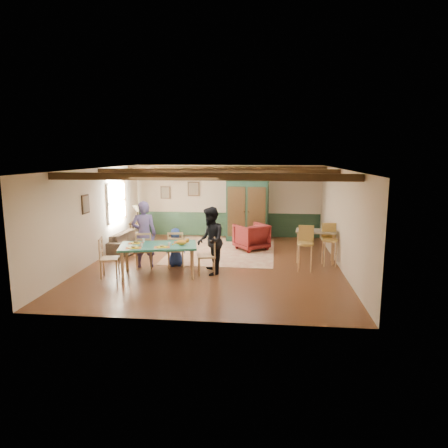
# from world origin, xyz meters

# --- Properties ---
(floor) EXTENTS (8.00, 8.00, 0.00)m
(floor) POSITION_xyz_m (0.00, 0.00, 0.00)
(floor) COLOR #482414
(floor) RESTS_ON ground
(wall_back) EXTENTS (7.00, 0.02, 2.70)m
(wall_back) POSITION_xyz_m (0.00, 4.00, 1.35)
(wall_back) COLOR beige
(wall_back) RESTS_ON floor
(wall_left) EXTENTS (0.02, 8.00, 2.70)m
(wall_left) POSITION_xyz_m (-3.50, 0.00, 1.35)
(wall_left) COLOR beige
(wall_left) RESTS_ON floor
(wall_right) EXTENTS (0.02, 8.00, 2.70)m
(wall_right) POSITION_xyz_m (3.50, 0.00, 1.35)
(wall_right) COLOR beige
(wall_right) RESTS_ON floor
(ceiling) EXTENTS (7.00, 8.00, 0.02)m
(ceiling) POSITION_xyz_m (0.00, 0.00, 2.70)
(ceiling) COLOR white
(ceiling) RESTS_ON wall_back
(wainscot_back) EXTENTS (6.95, 0.03, 0.90)m
(wainscot_back) POSITION_xyz_m (0.00, 3.98, 0.45)
(wainscot_back) COLOR #1E3724
(wainscot_back) RESTS_ON floor
(ceiling_beam_front) EXTENTS (6.95, 0.16, 0.16)m
(ceiling_beam_front) POSITION_xyz_m (0.00, -2.30, 2.61)
(ceiling_beam_front) COLOR black
(ceiling_beam_front) RESTS_ON ceiling
(ceiling_beam_mid) EXTENTS (6.95, 0.16, 0.16)m
(ceiling_beam_mid) POSITION_xyz_m (0.00, 0.40, 2.61)
(ceiling_beam_mid) COLOR black
(ceiling_beam_mid) RESTS_ON ceiling
(ceiling_beam_back) EXTENTS (6.95, 0.16, 0.16)m
(ceiling_beam_back) POSITION_xyz_m (0.00, 3.00, 2.61)
(ceiling_beam_back) COLOR black
(ceiling_beam_back) RESTS_ON ceiling
(window_left) EXTENTS (0.06, 1.60, 1.30)m
(window_left) POSITION_xyz_m (-3.47, 1.70, 1.55)
(window_left) COLOR white
(window_left) RESTS_ON wall_left
(picture_left_wall) EXTENTS (0.04, 0.42, 0.52)m
(picture_left_wall) POSITION_xyz_m (-3.47, -0.60, 1.75)
(picture_left_wall) COLOR gray
(picture_left_wall) RESTS_ON wall_left
(picture_back_a) EXTENTS (0.45, 0.04, 0.55)m
(picture_back_a) POSITION_xyz_m (-1.30, 3.97, 1.80)
(picture_back_a) COLOR gray
(picture_back_a) RESTS_ON wall_back
(picture_back_b) EXTENTS (0.38, 0.04, 0.48)m
(picture_back_b) POSITION_xyz_m (-2.40, 3.97, 1.65)
(picture_back_b) COLOR gray
(picture_back_b) RESTS_ON wall_back
(dining_table) EXTENTS (2.11, 1.45, 0.80)m
(dining_table) POSITION_xyz_m (-1.28, -1.25, 0.40)
(dining_table) COLOR #206853
(dining_table) RESTS_ON floor
(dining_chair_far_left) EXTENTS (0.54, 0.56, 1.02)m
(dining_chair_far_left) POSITION_xyz_m (-1.87, -0.59, 0.51)
(dining_chair_far_left) COLOR tan
(dining_chair_far_left) RESTS_ON floor
(dining_chair_far_right) EXTENTS (0.54, 0.56, 1.02)m
(dining_chair_far_right) POSITION_xyz_m (-1.03, -0.41, 0.51)
(dining_chair_far_right) COLOR tan
(dining_chair_far_right) RESTS_ON floor
(dining_chair_end_left) EXTENTS (0.56, 0.54, 1.02)m
(dining_chair_end_left) POSITION_xyz_m (-2.49, -1.51, 0.51)
(dining_chair_end_left) COLOR tan
(dining_chair_end_left) RESTS_ON floor
(dining_chair_end_right) EXTENTS (0.56, 0.54, 1.02)m
(dining_chair_end_right) POSITION_xyz_m (-0.08, -0.99, 0.51)
(dining_chair_end_right) COLOR tan
(dining_chair_end_right) RESTS_ON floor
(person_man) EXTENTS (0.75, 0.57, 1.85)m
(person_man) POSITION_xyz_m (-1.88, -0.51, 0.92)
(person_man) COLOR #6C5B9D
(person_man) RESTS_ON floor
(person_woman) EXTENTS (0.84, 0.98, 1.77)m
(person_woman) POSITION_xyz_m (0.03, -0.97, 0.88)
(person_woman) COLOR black
(person_woman) RESTS_ON floor
(person_child) EXTENTS (0.59, 0.45, 1.08)m
(person_child) POSITION_xyz_m (-1.05, -0.33, 0.54)
(person_child) COLOR #26419B
(person_child) RESTS_ON floor
(cat) EXTENTS (0.41, 0.23, 0.19)m
(cat) POSITION_xyz_m (-0.69, -1.24, 0.90)
(cat) COLOR orange
(cat) RESTS_ON dining_table
(place_setting_near_left) EXTENTS (0.49, 0.40, 0.11)m
(place_setting_near_left) POSITION_xyz_m (-1.80, -1.64, 0.86)
(place_setting_near_left) COLOR gold
(place_setting_near_left) RESTS_ON dining_table
(place_setting_near_center) EXTENTS (0.49, 0.40, 0.11)m
(place_setting_near_center) POSITION_xyz_m (-1.12, -1.49, 0.86)
(place_setting_near_center) COLOR gold
(place_setting_near_center) RESTS_ON dining_table
(place_setting_far_left) EXTENTS (0.49, 0.40, 0.11)m
(place_setting_far_left) POSITION_xyz_m (-1.92, -1.12, 0.86)
(place_setting_far_left) COLOR gold
(place_setting_far_left) RESTS_ON dining_table
(place_setting_far_right) EXTENTS (0.49, 0.40, 0.11)m
(place_setting_far_right) POSITION_xyz_m (-0.76, -0.87, 0.86)
(place_setting_far_right) COLOR gold
(place_setting_far_right) RESTS_ON dining_table
(area_rug) EXTENTS (3.39, 4.00, 0.01)m
(area_rug) POSITION_xyz_m (0.06, 1.60, 0.01)
(area_rug) COLOR beige
(area_rug) RESTS_ON floor
(armoire) EXTENTS (1.67, 0.78, 2.28)m
(armoire) POSITION_xyz_m (0.79, 3.17, 1.14)
(armoire) COLOR black
(armoire) RESTS_ON floor
(armchair) EXTENTS (1.30, 1.31, 0.86)m
(armchair) POSITION_xyz_m (0.99, 1.85, 0.43)
(armchair) COLOR #440D10
(armchair) RESTS_ON floor
(sofa) EXTENTS (0.92, 2.00, 0.57)m
(sofa) POSITION_xyz_m (-2.99, 1.46, 0.28)
(sofa) COLOR #3C3025
(sofa) RESTS_ON floor
(end_table) EXTENTS (0.60, 0.60, 0.67)m
(end_table) POSITION_xyz_m (-3.16, 2.84, 0.33)
(end_table) COLOR black
(end_table) RESTS_ON floor
(table_lamp) EXTENTS (0.35, 0.35, 0.61)m
(table_lamp) POSITION_xyz_m (-3.16, 2.84, 0.97)
(table_lamp) COLOR tan
(table_lamp) RESTS_ON end_table
(counter_table) EXTENTS (1.20, 0.79, 0.94)m
(counter_table) POSITION_xyz_m (2.89, 0.51, 0.47)
(counter_table) COLOR tan
(counter_table) RESTS_ON floor
(bar_stool_left) EXTENTS (0.48, 0.52, 1.21)m
(bar_stool_left) POSITION_xyz_m (2.51, -0.45, 0.61)
(bar_stool_left) COLOR tan
(bar_stool_left) RESTS_ON floor
(bar_stool_right) EXTENTS (0.44, 0.48, 1.19)m
(bar_stool_right) POSITION_xyz_m (3.24, 0.15, 0.59)
(bar_stool_right) COLOR tan
(bar_stool_right) RESTS_ON floor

